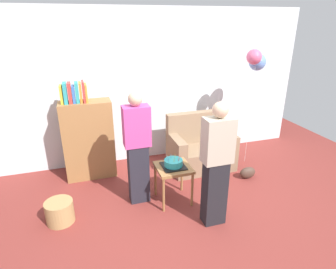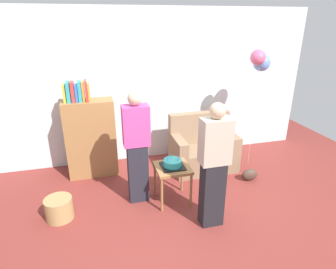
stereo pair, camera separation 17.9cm
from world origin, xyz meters
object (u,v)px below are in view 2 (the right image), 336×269
couch (202,149)px  handbag (250,175)px  side_table (173,172)px  birthday_cake (173,163)px  bookshelf (90,136)px  wicker_basket (59,209)px  person_holding_cake (214,166)px  balloon_bunch (260,61)px  person_blowing_candles (137,148)px

couch → handbag: bearing=-47.8°
side_table → birthday_cake: bearing=153.4°
bookshelf → wicker_basket: (-0.47, -1.12, -0.54)m
birthday_cake → person_holding_cake: person_holding_cake is taller
birthday_cake → handbag: (1.39, 0.22, -0.51)m
bookshelf → birthday_cake: (1.09, -1.12, -0.08)m
handbag → balloon_bunch: bearing=61.5°
couch → bookshelf: (-1.89, 0.25, 0.35)m
balloon_bunch → bookshelf: bearing=173.4°
person_holding_cake → couch: bearing=-112.0°
bookshelf → person_blowing_candles: (0.63, -0.95, 0.14)m
couch → balloon_bunch: size_ratio=0.54×
couch → person_holding_cake: (-0.45, -1.47, 0.49)m
person_blowing_candles → balloon_bunch: bearing=26.4°
couch → birthday_cake: couch is taller
side_table → balloon_bunch: balloon_bunch is taller
side_table → handbag: bearing=8.8°
wicker_basket → balloon_bunch: balloon_bunch is taller
bookshelf → balloon_bunch: (2.80, -0.32, 1.17)m
person_holding_cake → handbag: person_holding_cake is taller
couch → birthday_cake: (-0.80, -0.87, 0.27)m
bookshelf → side_table: bookshelf is taller
bookshelf → handbag: bearing=-19.9°
couch → person_blowing_candles: size_ratio=0.67×
bookshelf → birthday_cake: 1.57m
side_table → birthday_cake: (-0.00, 0.00, 0.13)m
couch → balloon_bunch: bearing=-4.9°
couch → person_holding_cake: person_holding_cake is taller
person_blowing_candles → person_holding_cake: 1.12m
bookshelf → person_blowing_candles: size_ratio=0.99×
couch → person_holding_cake: bearing=-107.0°
person_holding_cake → balloon_bunch: balloon_bunch is taller
person_blowing_candles → person_holding_cake: same height
birthday_cake → person_holding_cake: (0.35, -0.60, 0.22)m
wicker_basket → handbag: bearing=4.2°
person_holding_cake → balloon_bunch: 2.20m
bookshelf → birthday_cake: size_ratio=5.06×
side_table → handbag: 1.46m
side_table → handbag: size_ratio=2.00×
birthday_cake → bookshelf: bearing=134.4°
bookshelf → side_table: (1.09, -1.12, -0.21)m
handbag → side_table: bearing=-171.2°
bookshelf → balloon_bunch: 3.05m
couch → handbag: (0.59, -0.65, -0.24)m
couch → balloon_bunch: balloon_bunch is taller
couch → handbag: size_ratio=3.93×
person_holding_cake → wicker_basket: person_holding_cake is taller
side_table → balloon_bunch: 2.33m
side_table → birthday_cake: birthday_cake is taller
wicker_basket → side_table: bearing=0.1°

